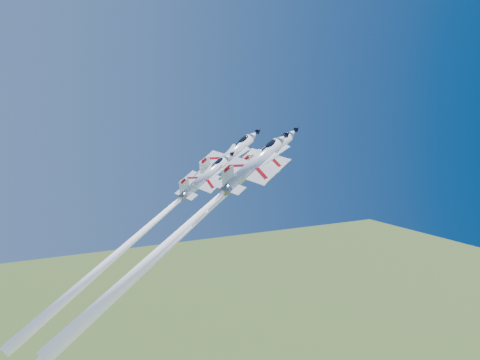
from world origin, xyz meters
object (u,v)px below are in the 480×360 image
jet_left (158,218)px  jet_slot (142,232)px  jet_lead (193,224)px  jet_right (191,222)px

jet_left → jet_slot: jet_left is taller
jet_lead → jet_left: size_ratio=1.05×
jet_lead → jet_right: 6.04m
jet_lead → jet_right: (-2.70, -5.19, 1.49)m
jet_right → jet_slot: (-6.28, 5.93, -2.22)m
jet_right → jet_slot: bearing=-150.6°
jet_right → jet_slot: 8.92m
jet_left → jet_right: jet_left is taller
jet_lead → jet_left: 6.87m
jet_lead → jet_right: jet_lead is taller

